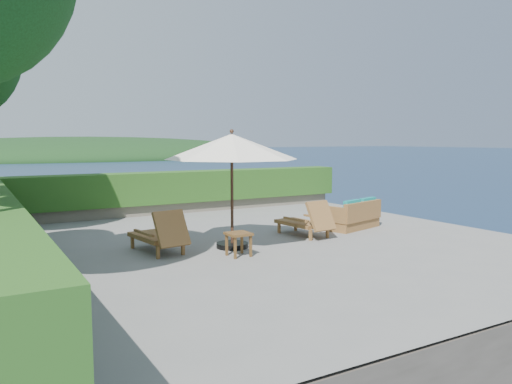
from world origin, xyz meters
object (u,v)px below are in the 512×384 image
lounge_left (160,234)px  lounge_right (307,221)px  wicker_loveseat (352,217)px  side_table (239,237)px  patio_umbrella (232,148)px

lounge_left → lounge_right: 3.76m
wicker_loveseat → side_table: bearing=-178.6°
patio_umbrella → wicker_loveseat: patio_umbrella is taller
lounge_left → side_table: 1.71m
lounge_left → wicker_loveseat: 5.49m
side_table → wicker_loveseat: bearing=17.4°
patio_umbrella → lounge_right: patio_umbrella is taller
wicker_loveseat → lounge_left: bearing=166.1°
patio_umbrella → wicker_loveseat: size_ratio=2.07×
patio_umbrella → lounge_left: (-1.56, 0.32, -1.82)m
lounge_left → side_table: size_ratio=3.49×
patio_umbrella → lounge_right: 2.87m
side_table → patio_umbrella: bearing=71.6°
lounge_right → side_table: (-2.46, -1.02, 0.02)m
patio_umbrella → lounge_right: (2.20, 0.23, -1.83)m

